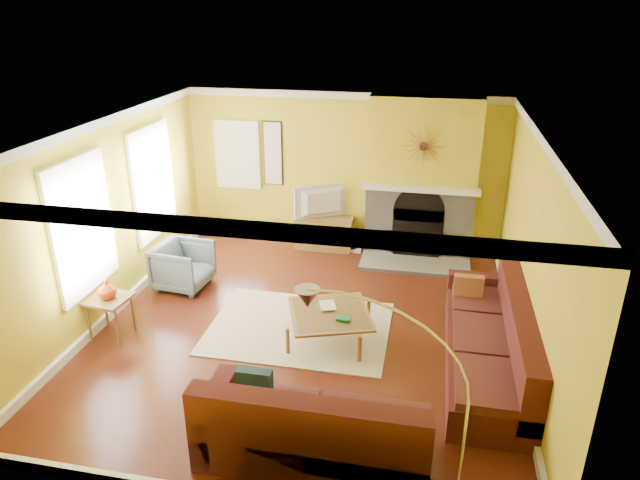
% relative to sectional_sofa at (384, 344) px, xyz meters
% --- Properties ---
extents(floor, '(5.50, 6.00, 0.02)m').
position_rel_sectional_sofa_xyz_m(floor, '(-1.12, 0.87, -0.46)').
color(floor, '#612514').
rests_on(floor, ground).
extents(ceiling, '(5.50, 6.00, 0.02)m').
position_rel_sectional_sofa_xyz_m(ceiling, '(-1.12, 0.87, 2.26)').
color(ceiling, white).
rests_on(ceiling, ground).
extents(wall_back, '(5.50, 0.02, 2.70)m').
position_rel_sectional_sofa_xyz_m(wall_back, '(-1.12, 3.88, 0.90)').
color(wall_back, gold).
rests_on(wall_back, ground).
extents(wall_front, '(5.50, 0.02, 2.70)m').
position_rel_sectional_sofa_xyz_m(wall_front, '(-1.12, -2.14, 0.90)').
color(wall_front, gold).
rests_on(wall_front, ground).
extents(wall_left, '(0.02, 6.00, 2.70)m').
position_rel_sectional_sofa_xyz_m(wall_left, '(-3.88, 0.87, 0.90)').
color(wall_left, gold).
rests_on(wall_left, ground).
extents(wall_right, '(0.02, 6.00, 2.70)m').
position_rel_sectional_sofa_xyz_m(wall_right, '(1.64, 0.87, 0.90)').
color(wall_right, gold).
rests_on(wall_right, ground).
extents(baseboard, '(5.50, 6.00, 0.12)m').
position_rel_sectional_sofa_xyz_m(baseboard, '(-1.12, 0.87, -0.39)').
color(baseboard, white).
rests_on(baseboard, floor).
extents(crown_molding, '(5.50, 6.00, 0.12)m').
position_rel_sectional_sofa_xyz_m(crown_molding, '(-1.12, 0.87, 2.19)').
color(crown_molding, white).
rests_on(crown_molding, ceiling).
extents(window_left_near, '(0.06, 1.22, 1.72)m').
position_rel_sectional_sofa_xyz_m(window_left_near, '(-3.84, 2.17, 1.05)').
color(window_left_near, white).
rests_on(window_left_near, wall_left).
extents(window_left_far, '(0.06, 1.22, 1.72)m').
position_rel_sectional_sofa_xyz_m(window_left_far, '(-3.84, 0.27, 1.05)').
color(window_left_far, white).
rests_on(window_left_far, wall_left).
extents(window_back, '(0.82, 0.06, 1.22)m').
position_rel_sectional_sofa_xyz_m(window_back, '(-3.02, 3.83, 1.10)').
color(window_back, white).
rests_on(window_back, wall_back).
extents(wall_art, '(0.34, 0.04, 1.14)m').
position_rel_sectional_sofa_xyz_m(wall_art, '(-2.37, 3.84, 1.15)').
color(wall_art, white).
rests_on(wall_art, wall_back).
extents(fireplace, '(1.80, 0.40, 2.70)m').
position_rel_sectional_sofa_xyz_m(fireplace, '(0.23, 3.67, 0.90)').
color(fireplace, gray).
rests_on(fireplace, floor).
extents(mantel, '(1.92, 0.22, 0.08)m').
position_rel_sectional_sofa_xyz_m(mantel, '(0.23, 3.43, 0.80)').
color(mantel, white).
rests_on(mantel, fireplace).
extents(hearth, '(1.80, 0.70, 0.06)m').
position_rel_sectional_sofa_xyz_m(hearth, '(0.23, 3.12, -0.42)').
color(hearth, gray).
rests_on(hearth, floor).
extents(sunburst, '(0.70, 0.04, 0.70)m').
position_rel_sectional_sofa_xyz_m(sunburst, '(0.23, 3.44, 1.50)').
color(sunburst, olive).
rests_on(sunburst, fireplace).
extents(rug, '(2.40, 1.80, 0.02)m').
position_rel_sectional_sofa_xyz_m(rug, '(-1.21, 0.85, -0.44)').
color(rug, beige).
rests_on(rug, floor).
extents(sectional_sofa, '(3.25, 3.66, 0.90)m').
position_rel_sectional_sofa_xyz_m(sectional_sofa, '(0.00, 0.00, 0.00)').
color(sectional_sofa, '#4E1B19').
rests_on(sectional_sofa, floor).
extents(coffee_table, '(1.27, 1.27, 0.40)m').
position_rel_sectional_sofa_xyz_m(coffee_table, '(-0.76, 0.69, -0.25)').
color(coffee_table, white).
rests_on(coffee_table, floor).
extents(media_console, '(1.00, 0.45, 0.55)m').
position_rel_sectional_sofa_xyz_m(media_console, '(-1.40, 3.59, -0.17)').
color(media_console, olive).
rests_on(media_console, floor).
extents(tv, '(0.95, 0.64, 0.59)m').
position_rel_sectional_sofa_xyz_m(tv, '(-1.40, 3.59, 0.39)').
color(tv, black).
rests_on(tv, media_console).
extents(subwoofer, '(0.30, 0.30, 0.30)m').
position_rel_sectional_sofa_xyz_m(subwoofer, '(-0.87, 3.58, -0.30)').
color(subwoofer, white).
rests_on(subwoofer, floor).
extents(armchair, '(0.85, 0.83, 0.71)m').
position_rel_sectional_sofa_xyz_m(armchair, '(-3.22, 1.67, -0.10)').
color(armchair, slate).
rests_on(armchair, floor).
extents(side_table, '(0.55, 0.55, 0.55)m').
position_rel_sectional_sofa_xyz_m(side_table, '(-3.59, 0.21, -0.17)').
color(side_table, olive).
rests_on(side_table, floor).
extents(vase, '(0.26, 0.26, 0.25)m').
position_rel_sectional_sofa_xyz_m(vase, '(-3.59, 0.21, 0.22)').
color(vase, '#E14915').
rests_on(vase, side_table).
extents(book, '(0.27, 0.32, 0.03)m').
position_rel_sectional_sofa_xyz_m(book, '(-0.91, 0.79, -0.04)').
color(book, white).
rests_on(book, coffee_table).
extents(arc_lamp, '(1.35, 0.36, 2.12)m').
position_rel_sectional_sofa_xyz_m(arc_lamp, '(0.22, -1.93, 0.61)').
color(arc_lamp, silver).
rests_on(arc_lamp, floor).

